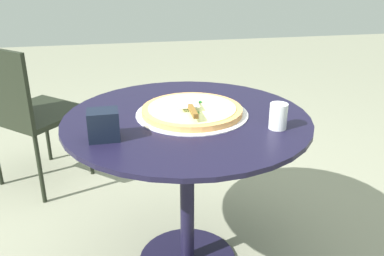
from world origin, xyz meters
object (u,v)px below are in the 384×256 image
at_px(pizza_server, 190,107).
at_px(patio_chair_near, 25,107).
at_px(napkin_dispenser, 104,125).
at_px(patio_table, 187,151).
at_px(pizza_on_tray, 192,111).
at_px(drinking_cup, 278,116).

xyz_separation_m(pizza_server, patio_chair_near, (0.87, 0.78, -0.26)).
relative_size(napkin_dispenser, patio_chair_near, 0.12).
distance_m(patio_table, napkin_dispenser, 0.40).
relative_size(pizza_on_tray, napkin_dispenser, 4.25).
xyz_separation_m(pizza_on_tray, pizza_server, (-0.06, 0.02, 0.04)).
bearing_deg(pizza_server, patio_chair_near, 41.81).
bearing_deg(pizza_server, pizza_on_tray, -15.80).
distance_m(pizza_on_tray, napkin_dispenser, 0.38).
relative_size(patio_table, drinking_cup, 10.21).
bearing_deg(patio_table, drinking_cup, -119.59).
bearing_deg(drinking_cup, pizza_on_tray, 54.66).
bearing_deg(napkin_dispenser, patio_table, 24.97).
height_order(pizza_on_tray, patio_chair_near, patio_chair_near).
relative_size(patio_table, napkin_dispenser, 9.22).
xyz_separation_m(napkin_dispenser, patio_chair_near, (0.99, 0.46, -0.26)).
relative_size(drinking_cup, napkin_dispenser, 0.90).
bearing_deg(drinking_cup, napkin_dispenser, 88.32).
height_order(pizza_on_tray, pizza_server, pizza_server).
relative_size(pizza_on_tray, patio_chair_near, 0.52).
bearing_deg(patio_table, pizza_server, -168.62).
bearing_deg(patio_chair_near, drinking_cup, -133.09).
height_order(pizza_server, napkin_dispenser, napkin_dispenser).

